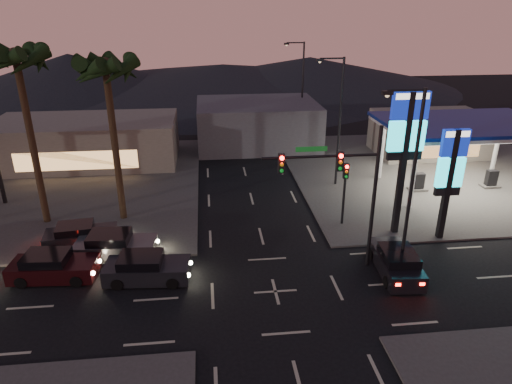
{
  "coord_description": "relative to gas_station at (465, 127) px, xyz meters",
  "views": [
    {
      "loc": [
        -3.14,
        -19.28,
        13.63
      ],
      "look_at": [
        -0.32,
        6.09,
        3.0
      ],
      "focal_mm": 32.0,
      "sensor_mm": 36.0,
      "label": 1
    }
  ],
  "objects": [
    {
      "name": "palm_b",
      "position": [
        -30.0,
        -2.5,
        4.89
      ],
      "size": [
        4.41,
        4.41,
        11.46
      ],
      "color": "black",
      "rests_on": "ground"
    },
    {
      "name": "corner_lot_nw",
      "position": [
        -32.0,
        4.0,
        -5.02
      ],
      "size": [
        24.0,
        24.0,
        0.12
      ],
      "primitive_type": "cube",
      "color": "#47443F",
      "rests_on": "ground"
    },
    {
      "name": "car_lane_b_mid",
      "position": [
        -27.01,
        -5.9,
        -4.43
      ],
      "size": [
        4.42,
        2.24,
        1.39
      ],
      "color": "black",
      "rests_on": "ground"
    },
    {
      "name": "suv_station",
      "position": [
        -9.27,
        -10.99,
        -4.39
      ],
      "size": [
        2.2,
        4.58,
        1.49
      ],
      "color": "black",
      "rests_on": "ground"
    },
    {
      "name": "hill_right",
      "position": [
        -1.0,
        48.0,
        -2.58
      ],
      "size": [
        50.0,
        50.0,
        5.0
      ],
      "primitive_type": "cone",
      "color": "black",
      "rests_on": "ground"
    },
    {
      "name": "hill_center",
      "position": [
        -16.0,
        48.0,
        -3.08
      ],
      "size": [
        60.0,
        60.0,
        4.0
      ],
      "primitive_type": "cone",
      "color": "black",
      "rests_on": "ground"
    },
    {
      "name": "car_lane_a_mid",
      "position": [
        -27.58,
        -9.46,
        -4.39
      ],
      "size": [
        4.66,
        2.19,
        1.48
      ],
      "color": "black",
      "rests_on": "ground"
    },
    {
      "name": "convenience_store",
      "position": [
        2.0,
        9.0,
        -3.08
      ],
      "size": [
        10.0,
        6.0,
        4.0
      ],
      "primitive_type": "cube",
      "color": "#726B5B",
      "rests_on": "ground"
    },
    {
      "name": "traffic_signal_mast",
      "position": [
        -12.24,
        -10.01,
        0.15
      ],
      "size": [
        6.1,
        0.39,
        8.0
      ],
      "color": "black",
      "rests_on": "ground"
    },
    {
      "name": "pylon_sign_short",
      "position": [
        -5.0,
        -7.5,
        -0.42
      ],
      "size": [
        1.6,
        0.35,
        7.0
      ],
      "color": "black",
      "rests_on": "ground"
    },
    {
      "name": "gas_station",
      "position": [
        0.0,
        0.0,
        0.0
      ],
      "size": [
        12.2,
        8.2,
        5.47
      ],
      "color": "silver",
      "rests_on": "ground"
    },
    {
      "name": "car_lane_a_front",
      "position": [
        -22.62,
        -10.18,
        -4.39
      ],
      "size": [
        4.65,
        2.2,
        1.48
      ],
      "color": "black",
      "rests_on": "ground"
    },
    {
      "name": "pedestal_signal",
      "position": [
        -10.5,
        -5.02,
        -2.16
      ],
      "size": [
        0.32,
        0.39,
        4.3
      ],
      "color": "black",
      "rests_on": "ground"
    },
    {
      "name": "pylon_sign_tall",
      "position": [
        -7.5,
        -6.5,
        1.31
      ],
      "size": [
        2.2,
        0.35,
        9.0
      ],
      "color": "black",
      "rests_on": "ground"
    },
    {
      "name": "ground",
      "position": [
        -16.0,
        -12.0,
        -5.08
      ],
      "size": [
        140.0,
        140.0,
        0.0
      ],
      "primitive_type": "plane",
      "color": "black",
      "rests_on": "ground"
    },
    {
      "name": "streetlight_mid",
      "position": [
        -9.21,
        2.0,
        0.64
      ],
      "size": [
        2.14,
        0.25,
        10.0
      ],
      "color": "black",
      "rests_on": "ground"
    },
    {
      "name": "hill_left",
      "position": [
        -41.0,
        48.0,
        -2.08
      ],
      "size": [
        40.0,
        40.0,
        6.0
      ],
      "primitive_type": "cone",
      "color": "black",
      "rests_on": "ground"
    },
    {
      "name": "streetlight_near",
      "position": [
        -9.21,
        -11.0,
        0.64
      ],
      "size": [
        2.14,
        0.25,
        10.0
      ],
      "color": "black",
      "rests_on": "ground"
    },
    {
      "name": "streetlight_far",
      "position": [
        -9.21,
        16.0,
        0.64
      ],
      "size": [
        2.14,
        0.25,
        10.0
      ],
      "color": "black",
      "rests_on": "ground"
    },
    {
      "name": "palm_a",
      "position": [
        -25.0,
        -2.5,
        4.35
      ],
      "size": [
        4.41,
        4.41,
        10.86
      ],
      "color": "black",
      "rests_on": "ground"
    },
    {
      "name": "building_far_mid",
      "position": [
        -14.0,
        14.0,
        -2.88
      ],
      "size": [
        12.0,
        9.0,
        4.4
      ],
      "primitive_type": "cube",
      "color": "#4C4C51",
      "rests_on": "ground"
    },
    {
      "name": "building_far_west",
      "position": [
        -30.0,
        10.0,
        -3.08
      ],
      "size": [
        16.0,
        8.0,
        4.0
      ],
      "primitive_type": "cube",
      "color": "#726B5B",
      "rests_on": "ground"
    },
    {
      "name": "car_lane_b_front",
      "position": [
        -24.68,
        -7.56,
        -4.37
      ],
      "size": [
        4.79,
        2.26,
        1.52
      ],
      "color": "#4E4D4F",
      "rests_on": "ground"
    },
    {
      "name": "corner_lot_ne",
      "position": [
        0.0,
        4.0,
        -5.02
      ],
      "size": [
        24.0,
        24.0,
        0.12
      ],
      "primitive_type": "cube",
      "color": "#47443F",
      "rests_on": "ground"
    }
  ]
}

